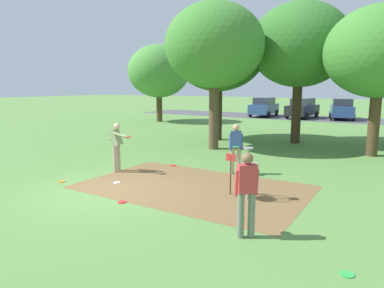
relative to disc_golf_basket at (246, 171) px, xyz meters
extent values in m
plane|color=#5B8942|center=(-3.65, -1.55, -0.75)|extent=(160.00, 160.00, 0.00)
cube|color=brown|center=(-1.75, 0.16, -0.75)|extent=(6.57, 4.17, 0.01)
cylinder|color=#9E9EA3|center=(0.06, -0.01, -0.08)|extent=(0.05, 0.05, 1.35)
cylinder|color=#9E9EA3|center=(0.06, -0.01, 0.62)|extent=(0.24, 0.24, 0.04)
torus|color=#9E9EA3|center=(0.06, -0.01, 0.20)|extent=(0.58, 0.58, 0.02)
torus|color=#9E9EA3|center=(0.06, -0.01, -0.20)|extent=(0.55, 0.55, 0.03)
cylinder|color=#9E9EA3|center=(0.06, -0.01, -0.22)|extent=(0.48, 0.48, 0.02)
cylinder|color=gray|center=(0.30, -0.01, 0.00)|extent=(0.01, 0.01, 0.40)
cylinder|color=gray|center=(0.25, 0.13, 0.00)|extent=(0.01, 0.01, 0.40)
cylinder|color=gray|center=(0.13, 0.22, 0.00)|extent=(0.01, 0.01, 0.40)
cylinder|color=gray|center=(-0.01, 0.22, 0.00)|extent=(0.01, 0.01, 0.40)
cylinder|color=gray|center=(-0.13, 0.13, 0.00)|extent=(0.01, 0.01, 0.40)
cylinder|color=gray|center=(-0.18, -0.01, 0.00)|extent=(0.01, 0.01, 0.40)
cylinder|color=gray|center=(-0.13, -0.15, 0.00)|extent=(0.01, 0.01, 0.40)
cylinder|color=gray|center=(-0.01, -0.24, 0.00)|extent=(0.01, 0.01, 0.40)
cylinder|color=gray|center=(0.13, -0.24, 0.00)|extent=(0.01, 0.01, 0.40)
cylinder|color=gray|center=(0.25, -0.15, 0.00)|extent=(0.01, 0.01, 0.40)
cylinder|color=#4C3823|center=(-0.49, 0.09, -0.20)|extent=(0.04, 0.04, 1.10)
cube|color=red|center=(-0.49, 0.09, 0.30)|extent=(0.28, 0.03, 0.20)
cylinder|color=slate|center=(0.86, -2.32, -0.29)|extent=(0.14, 0.14, 0.92)
cylinder|color=slate|center=(1.04, -2.18, -0.29)|extent=(0.14, 0.14, 0.92)
cube|color=#D1383D|center=(0.95, -2.25, 0.45)|extent=(0.42, 0.39, 0.56)
sphere|color=brown|center=(0.95, -2.25, 0.85)|extent=(0.22, 0.22, 0.22)
cylinder|color=#D1383D|center=(0.79, -2.35, 0.36)|extent=(0.17, 0.18, 0.55)
cylinder|color=#D1383D|center=(1.09, -2.12, 0.36)|extent=(0.17, 0.18, 0.55)
cylinder|color=white|center=(0.84, -2.11, 0.22)|extent=(0.22, 0.22, 0.02)
cylinder|color=tan|center=(-1.22, 2.30, -0.29)|extent=(0.14, 0.14, 0.92)
cylinder|color=tan|center=(-1.42, 2.21, -0.29)|extent=(0.14, 0.14, 0.92)
cube|color=#385693|center=(-1.32, 2.25, 0.45)|extent=(0.42, 0.36, 0.56)
sphere|color=tan|center=(-1.32, 2.25, 0.85)|extent=(0.22, 0.22, 0.22)
cylinder|color=#385693|center=(-1.14, 2.32, 0.36)|extent=(0.15, 0.19, 0.55)
cylinder|color=#385693|center=(-1.48, 2.15, 0.36)|extent=(0.15, 0.19, 0.55)
cylinder|color=green|center=(-1.24, 2.09, 0.22)|extent=(0.22, 0.22, 0.02)
cylinder|color=tan|center=(-5.04, 0.51, -0.29)|extent=(0.14, 0.14, 0.92)
cylinder|color=tan|center=(-4.99, 0.29, -0.29)|extent=(0.14, 0.14, 0.92)
cube|color=#93A875|center=(-5.02, 0.40, 0.45)|extent=(0.45, 0.43, 0.60)
sphere|color=beige|center=(-4.96, 0.41, 0.85)|extent=(0.22, 0.22, 0.22)
cylinder|color=#93A875|center=(-4.69, 0.30, 0.56)|extent=(0.59, 0.21, 0.21)
cylinder|color=red|center=(-4.42, 0.36, 0.53)|extent=(0.22, 0.22, 0.02)
cylinder|color=#93A875|center=(-5.23, 0.52, 0.49)|extent=(0.49, 0.19, 0.37)
cylinder|color=orange|center=(-5.55, -1.51, -0.74)|extent=(0.20, 0.20, 0.02)
cylinder|color=red|center=(-2.59, -1.98, -0.74)|extent=(0.22, 0.22, 0.02)
cylinder|color=green|center=(-0.33, 0.66, -0.74)|extent=(0.24, 0.24, 0.02)
cylinder|color=red|center=(-3.83, 2.16, -0.74)|extent=(0.25, 0.25, 0.02)
cylinder|color=white|center=(-3.98, -0.70, -0.74)|extent=(0.22, 0.22, 0.02)
cylinder|color=green|center=(2.88, -2.72, -0.74)|extent=(0.23, 0.23, 0.02)
cylinder|color=#422D1E|center=(-5.36, 8.72, 0.71)|extent=(0.49, 0.49, 2.93)
ellipsoid|color=#285B1E|center=(-5.36, 8.72, 4.10)|extent=(5.14, 5.14, 4.37)
cylinder|color=#4C3823|center=(-14.15, 15.10, 0.38)|extent=(0.48, 0.48, 2.26)
ellipsoid|color=#4C8E3D|center=(-14.15, 15.10, 3.40)|extent=(5.07, 5.07, 4.31)
cylinder|color=#422D1E|center=(-1.38, 9.90, 0.82)|extent=(0.48, 0.48, 3.14)
ellipsoid|color=#38752D|center=(-1.38, 9.90, 4.25)|extent=(4.97, 4.97, 4.22)
cylinder|color=#4C3823|center=(2.36, 8.16, 0.59)|extent=(0.46, 0.46, 2.69)
ellipsoid|color=#428433|center=(2.36, 8.16, 3.60)|extent=(4.44, 4.44, 3.78)
cylinder|color=brown|center=(-4.22, 6.10, 0.79)|extent=(0.46, 0.46, 3.10)
ellipsoid|color=#428433|center=(-4.22, 6.10, 4.04)|extent=(4.53, 4.53, 3.85)
cube|color=#4C4C51|center=(-3.65, 24.77, -0.75)|extent=(36.00, 6.00, 0.01)
cube|color=#2D4784|center=(-8.33, 24.27, 0.00)|extent=(1.96, 4.26, 0.90)
cube|color=#2D333D|center=(-8.33, 24.27, 0.77)|extent=(1.67, 2.24, 0.64)
cylinder|color=black|center=(-9.28, 25.54, -0.45)|extent=(0.20, 0.61, 0.60)
cylinder|color=black|center=(-7.48, 25.61, -0.45)|extent=(0.20, 0.61, 0.60)
cylinder|color=black|center=(-9.18, 22.94, -0.45)|extent=(0.20, 0.61, 0.60)
cylinder|color=black|center=(-7.38, 23.01, -0.45)|extent=(0.20, 0.61, 0.60)
cube|color=black|center=(-4.67, 24.42, 0.00)|extent=(2.26, 4.37, 0.90)
cube|color=#2D333D|center=(-4.67, 24.42, 0.77)|extent=(1.82, 2.35, 0.64)
cylinder|color=black|center=(-5.42, 25.81, -0.45)|extent=(0.25, 0.62, 0.60)
cylinder|color=black|center=(-3.63, 25.61, -0.45)|extent=(0.25, 0.62, 0.60)
cylinder|color=black|center=(-5.71, 23.22, -0.45)|extent=(0.25, 0.62, 0.60)
cylinder|color=black|center=(-3.92, 23.02, -0.45)|extent=(0.25, 0.62, 0.60)
cube|color=#2D4784|center=(-1.38, 25.10, 0.00)|extent=(2.64, 4.48, 0.90)
cube|color=#2D333D|center=(-1.38, 25.10, 0.77)|extent=(2.01, 2.47, 0.64)
cylinder|color=black|center=(-2.53, 26.18, -0.45)|extent=(0.30, 0.62, 0.60)
cylinder|color=black|center=(-0.77, 26.56, -0.45)|extent=(0.30, 0.62, 0.60)
cylinder|color=black|center=(-1.99, 23.64, -0.45)|extent=(0.30, 0.62, 0.60)
cylinder|color=black|center=(-0.23, 24.02, -0.45)|extent=(0.30, 0.62, 0.60)
camera|label=1|loc=(3.45, -8.37, 2.22)|focal=32.55mm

